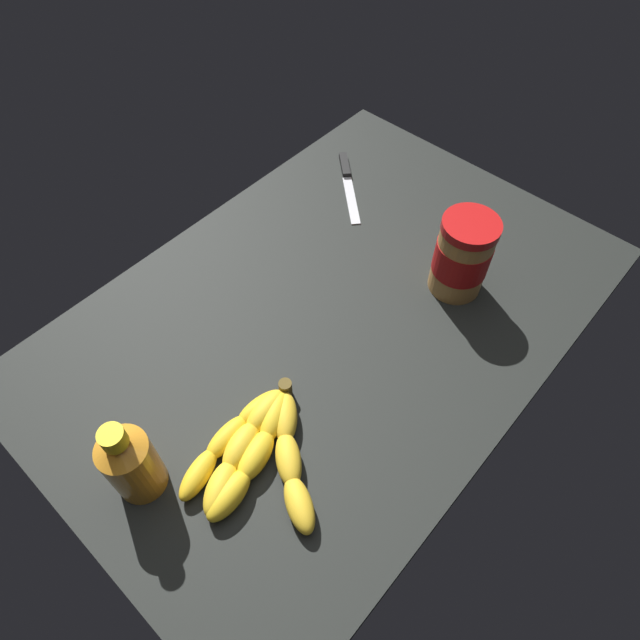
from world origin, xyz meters
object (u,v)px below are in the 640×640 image
Objects in this scene: banana_bunch at (255,450)px; honey_bottle at (133,464)px; peanut_butter_jar at (462,256)px; butter_knife at (348,181)px.

honey_bottle reaches higher than banana_bunch.
banana_bunch is at bearing 176.02° from peanut_butter_jar.
peanut_butter_jar is 58.94cm from honey_bottle.
butter_knife is at bearing 27.92° from banana_bunch.
peanut_butter_jar is at bearing -104.77° from butter_knife.
butter_knife is (53.07, 28.13, -1.31)cm from banana_bunch.
honey_bottle reaches higher than butter_knife.
honey_bottle is (-12.97, 8.37, 4.93)cm from banana_bunch.
peanut_butter_jar is 0.91× the size of butter_knife.
honey_bottle is 0.93× the size of butter_knife.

